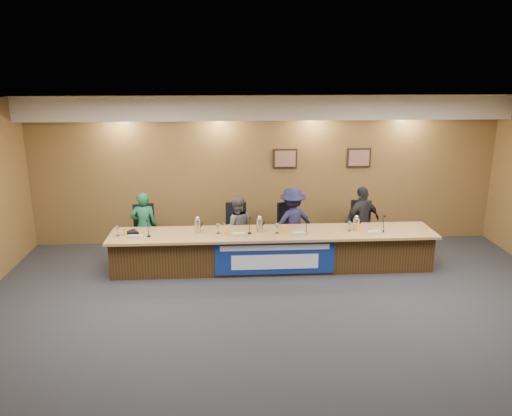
{
  "coord_description": "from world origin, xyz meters",
  "views": [
    {
      "loc": [
        -0.88,
        -6.49,
        3.77
      ],
      "look_at": [
        -0.31,
        2.63,
        1.15
      ],
      "focal_mm": 35.0,
      "sensor_mm": 36.0,
      "label": 1
    }
  ],
  "objects_px": {
    "panelist_c": "(292,223)",
    "carafe_mid": "(259,225)",
    "office_chair_d": "(360,231)",
    "speakerphone": "(132,232)",
    "carafe_left": "(198,226)",
    "banner": "(275,258)",
    "office_chair_c": "(291,232)",
    "dais_body": "(273,251)",
    "panelist_a": "(144,226)",
    "office_chair_a": "(146,235)",
    "office_chair_b": "(237,233)",
    "panelist_b": "(237,227)",
    "carafe_right": "(356,224)",
    "panelist_d": "(362,221)"
  },
  "relations": [
    {
      "from": "panelist_b",
      "to": "office_chair_b",
      "type": "height_order",
      "value": "panelist_b"
    },
    {
      "from": "office_chair_c",
      "to": "panelist_c",
      "type": "bearing_deg",
      "value": -112.65
    },
    {
      "from": "office_chair_c",
      "to": "speakerphone",
      "type": "bearing_deg",
      "value": 169.64
    },
    {
      "from": "panelist_a",
      "to": "carafe_right",
      "type": "relative_size",
      "value": 6.02
    },
    {
      "from": "banner",
      "to": "speakerphone",
      "type": "height_order",
      "value": "speakerphone"
    },
    {
      "from": "panelist_b",
      "to": "carafe_mid",
      "type": "xyz_separation_m",
      "value": [
        0.41,
        -0.63,
        0.24
      ]
    },
    {
      "from": "banner",
      "to": "panelist_d",
      "type": "distance_m",
      "value": 2.16
    },
    {
      "from": "office_chair_d",
      "to": "panelist_a",
      "type": "bearing_deg",
      "value": -164.73
    },
    {
      "from": "banner",
      "to": "office_chair_a",
      "type": "xyz_separation_m",
      "value": [
        -2.5,
        1.12,
        0.1
      ]
    },
    {
      "from": "banner",
      "to": "carafe_right",
      "type": "xyz_separation_m",
      "value": [
        1.58,
        0.38,
        0.49
      ]
    },
    {
      "from": "carafe_left",
      "to": "banner",
      "type": "bearing_deg",
      "value": -16.46
    },
    {
      "from": "panelist_c",
      "to": "carafe_mid",
      "type": "distance_m",
      "value": 0.96
    },
    {
      "from": "panelist_c",
      "to": "office_chair_b",
      "type": "xyz_separation_m",
      "value": [
        -1.12,
        0.1,
        -0.24
      ]
    },
    {
      "from": "banner",
      "to": "carafe_mid",
      "type": "bearing_deg",
      "value": 123.12
    },
    {
      "from": "panelist_a",
      "to": "office_chair_b",
      "type": "bearing_deg",
      "value": 176.53
    },
    {
      "from": "panelist_c",
      "to": "office_chair_c",
      "type": "bearing_deg",
      "value": -107.47
    },
    {
      "from": "carafe_left",
      "to": "carafe_mid",
      "type": "xyz_separation_m",
      "value": [
        1.16,
        -0.02,
        -0.0
      ]
    },
    {
      "from": "banner",
      "to": "office_chair_b",
      "type": "height_order",
      "value": "banner"
    },
    {
      "from": "carafe_right",
      "to": "carafe_mid",
      "type": "bearing_deg",
      "value": 179.61
    },
    {
      "from": "office_chair_d",
      "to": "carafe_mid",
      "type": "relative_size",
      "value": 1.85
    },
    {
      "from": "office_chair_b",
      "to": "speakerphone",
      "type": "distance_m",
      "value": 2.1
    },
    {
      "from": "carafe_right",
      "to": "speakerphone",
      "type": "distance_m",
      "value": 4.21
    },
    {
      "from": "office_chair_b",
      "to": "panelist_c",
      "type": "bearing_deg",
      "value": -7.28
    },
    {
      "from": "office_chair_a",
      "to": "speakerphone",
      "type": "bearing_deg",
      "value": -112.94
    },
    {
      "from": "panelist_d",
      "to": "carafe_mid",
      "type": "xyz_separation_m",
      "value": [
        -2.13,
        -0.63,
        0.16
      ]
    },
    {
      "from": "office_chair_a",
      "to": "office_chair_d",
      "type": "distance_m",
      "value": 4.38
    },
    {
      "from": "office_chair_d",
      "to": "speakerphone",
      "type": "bearing_deg",
      "value": -157.57
    },
    {
      "from": "panelist_d",
      "to": "office_chair_b",
      "type": "relative_size",
      "value": 3.01
    },
    {
      "from": "panelist_d",
      "to": "office_chair_c",
      "type": "height_order",
      "value": "panelist_d"
    },
    {
      "from": "speakerphone",
      "to": "office_chair_c",
      "type": "bearing_deg",
      "value": 12.29
    },
    {
      "from": "panelist_b",
      "to": "carafe_mid",
      "type": "bearing_deg",
      "value": 119.52
    },
    {
      "from": "carafe_mid",
      "to": "banner",
      "type": "bearing_deg",
      "value": -56.88
    },
    {
      "from": "office_chair_c",
      "to": "carafe_right",
      "type": "xyz_separation_m",
      "value": [
        1.13,
        -0.74,
        0.39
      ]
    },
    {
      "from": "banner",
      "to": "panelist_a",
      "type": "xyz_separation_m",
      "value": [
        -2.5,
        1.02,
        0.32
      ]
    },
    {
      "from": "office_chair_b",
      "to": "carafe_right",
      "type": "distance_m",
      "value": 2.4
    },
    {
      "from": "panelist_d",
      "to": "office_chair_b",
      "type": "bearing_deg",
      "value": -26.24
    },
    {
      "from": "panelist_b",
      "to": "carafe_mid",
      "type": "relative_size",
      "value": 4.94
    },
    {
      "from": "office_chair_c",
      "to": "office_chair_d",
      "type": "xyz_separation_m",
      "value": [
        1.42,
        0.0,
        0.0
      ]
    },
    {
      "from": "dais_body",
      "to": "panelist_a",
      "type": "distance_m",
      "value": 2.6
    },
    {
      "from": "office_chair_b",
      "to": "office_chair_d",
      "type": "xyz_separation_m",
      "value": [
        2.54,
        0.0,
        0.0
      ]
    },
    {
      "from": "panelist_c",
      "to": "carafe_right",
      "type": "xyz_separation_m",
      "value": [
        1.13,
        -0.64,
        0.15
      ]
    },
    {
      "from": "office_chair_b",
      "to": "office_chair_c",
      "type": "height_order",
      "value": "same"
    },
    {
      "from": "carafe_left",
      "to": "office_chair_b",
      "type": "bearing_deg",
      "value": 43.49
    },
    {
      "from": "carafe_mid",
      "to": "speakerphone",
      "type": "height_order",
      "value": "carafe_mid"
    },
    {
      "from": "panelist_a",
      "to": "office_chair_d",
      "type": "bearing_deg",
      "value": 174.72
    },
    {
      "from": "panelist_d",
      "to": "office_chair_b",
      "type": "xyz_separation_m",
      "value": [
        -2.54,
        0.1,
        -0.24
      ]
    },
    {
      "from": "banner",
      "to": "panelist_a",
      "type": "distance_m",
      "value": 2.72
    },
    {
      "from": "office_chair_a",
      "to": "carafe_mid",
      "type": "bearing_deg",
      "value": -30.15
    },
    {
      "from": "panelist_d",
      "to": "office_chair_a",
      "type": "distance_m",
      "value": 4.39
    },
    {
      "from": "panelist_c",
      "to": "office_chair_a",
      "type": "distance_m",
      "value": 2.97
    }
  ]
}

